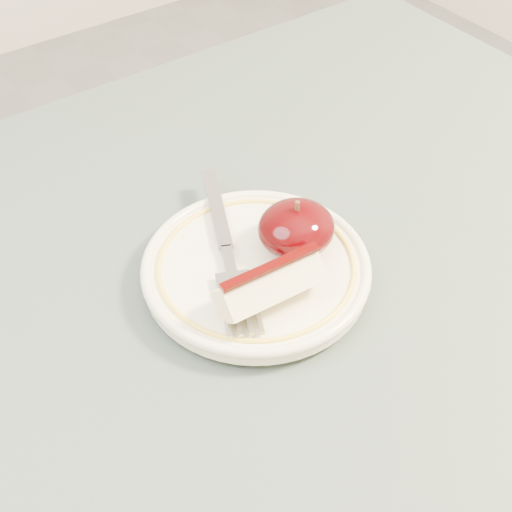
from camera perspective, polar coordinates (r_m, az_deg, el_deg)
table at (r=0.61m, az=6.55°, el=-13.32°), size 0.90×0.90×0.75m
plate at (r=0.57m, az=0.00°, el=-1.00°), size 0.18×0.18×0.02m
apple_half at (r=0.57m, az=3.23°, el=2.23°), size 0.06×0.06×0.05m
apple_wedge at (r=0.53m, az=1.14°, el=-2.31°), size 0.08×0.04×0.04m
fork at (r=0.58m, az=-2.40°, el=0.60°), size 0.10×0.18×0.00m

